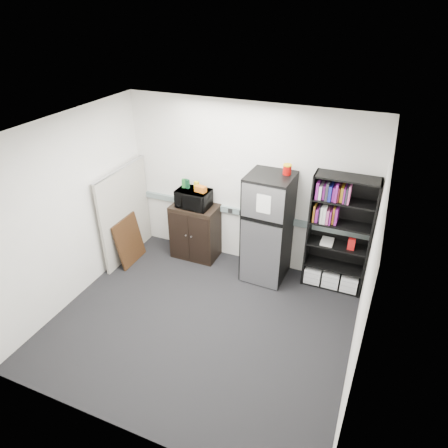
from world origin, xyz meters
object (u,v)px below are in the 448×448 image
(microwave, at_px, (194,198))
(refrigerator, at_px, (267,228))
(cabinet, at_px, (195,231))
(bookshelf, at_px, (339,235))
(cubicle_partition, at_px, (125,214))

(microwave, height_order, refrigerator, refrigerator)
(cabinet, relative_size, microwave, 1.79)
(bookshelf, relative_size, cabinet, 1.91)
(microwave, bearing_deg, refrigerator, -1.93)
(cabinet, xyz_separation_m, refrigerator, (1.29, -0.08, 0.39))
(refrigerator, bearing_deg, bookshelf, 10.20)
(bookshelf, relative_size, cubicle_partition, 1.14)
(bookshelf, xyz_separation_m, microwave, (-2.34, -0.08, 0.20))
(cabinet, height_order, refrigerator, refrigerator)
(cabinet, bearing_deg, bookshelf, 1.58)
(bookshelf, xyz_separation_m, cubicle_partition, (-3.43, -0.49, -0.10))
(bookshelf, bearing_deg, refrigerator, -172.19)
(cubicle_partition, bearing_deg, cabinet, 21.16)
(cubicle_partition, height_order, cabinet, cubicle_partition)
(cabinet, bearing_deg, cubicle_partition, -158.84)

